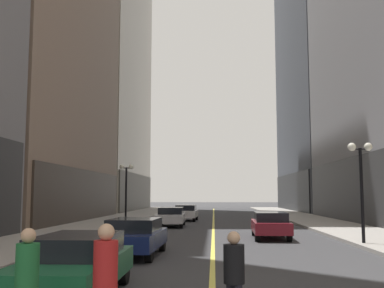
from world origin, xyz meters
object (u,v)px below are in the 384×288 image
(car_white, at_px, (186,212))
(street_lamp_left_far, at_px, (126,180))
(car_navy, at_px, (134,236))
(pedestrian_in_green_parka, at_px, (27,277))
(pedestrian_in_black_coat, at_px, (234,274))
(car_silver, at_px, (171,216))
(pedestrian_in_red_jacket, at_px, (105,277))
(car_maroon, at_px, (270,224))
(car_green, at_px, (75,264))
(street_lamp_right_mid, at_px, (361,170))

(car_white, height_order, street_lamp_left_far, street_lamp_left_far)
(car_navy, height_order, pedestrian_in_green_parka, pedestrian_in_green_parka)
(car_white, bearing_deg, pedestrian_in_black_coat, -85.14)
(car_navy, bearing_deg, car_white, 88.70)
(car_silver, relative_size, pedestrian_in_red_jacket, 2.54)
(car_maroon, height_order, pedestrian_in_red_jacket, pedestrian_in_red_jacket)
(pedestrian_in_green_parka, relative_size, street_lamp_left_far, 0.38)
(car_silver, distance_m, car_white, 7.22)
(car_maroon, relative_size, car_silver, 0.98)
(car_green, bearing_deg, pedestrian_in_red_jacket, -67.10)
(car_green, height_order, car_white, same)
(pedestrian_in_green_parka, height_order, street_lamp_right_mid, street_lamp_right_mid)
(car_green, distance_m, car_silver, 22.14)
(street_lamp_right_mid, bearing_deg, car_navy, -159.29)
(car_maroon, distance_m, pedestrian_in_green_parka, 17.69)
(car_white, xyz_separation_m, pedestrian_in_green_parka, (-0.36, -32.48, 0.27))
(car_navy, bearing_deg, car_silver, 90.33)
(street_lamp_left_far, bearing_deg, street_lamp_right_mid, -46.60)
(street_lamp_left_far, bearing_deg, pedestrian_in_red_jacket, -79.73)
(car_silver, relative_size, car_white, 1.11)
(car_navy, distance_m, street_lamp_left_far, 17.58)
(car_maroon, xyz_separation_m, car_silver, (-5.79, 8.49, 0.00))
(car_white, bearing_deg, car_navy, -91.30)
(car_maroon, xyz_separation_m, pedestrian_in_black_coat, (-2.50, -15.99, 0.21))
(pedestrian_in_green_parka, bearing_deg, car_maroon, 71.69)
(street_lamp_right_mid, bearing_deg, street_lamp_left_far, 133.40)
(car_navy, relative_size, car_white, 1.08)
(car_navy, relative_size, pedestrian_in_red_jacket, 2.47)
(car_maroon, distance_m, street_lamp_left_far, 14.01)
(car_silver, xyz_separation_m, pedestrian_in_green_parka, (0.24, -25.28, 0.27))
(car_green, xyz_separation_m, pedestrian_in_black_coat, (3.28, -2.34, 0.20))
(car_white, xyz_separation_m, street_lamp_right_mid, (8.72, -19.03, 2.54))
(pedestrian_in_black_coat, relative_size, street_lamp_right_mid, 0.36)
(pedestrian_in_red_jacket, xyz_separation_m, street_lamp_left_far, (-4.94, 27.28, 2.21))
(car_silver, bearing_deg, street_lamp_right_mid, -51.76)
(car_navy, height_order, pedestrian_in_black_coat, pedestrian_in_black_coat)
(pedestrian_in_black_coat, bearing_deg, car_maroon, 81.10)
(car_green, relative_size, pedestrian_in_black_coat, 2.91)
(car_green, xyz_separation_m, car_silver, (-0.01, 22.14, 0.00))
(car_green, distance_m, car_maroon, 14.82)
(car_maroon, distance_m, pedestrian_in_red_jacket, 17.63)
(car_white, bearing_deg, car_green, -91.15)
(car_maroon, bearing_deg, pedestrian_in_green_parka, -108.31)
(pedestrian_in_red_jacket, bearing_deg, street_lamp_left_far, 100.27)
(pedestrian_in_red_jacket, height_order, street_lamp_left_far, street_lamp_left_far)
(car_green, height_order, pedestrian_in_black_coat, pedestrian_in_black_coat)
(pedestrian_in_black_coat, xyz_separation_m, street_lamp_left_far, (-6.77, 26.18, 2.33))
(pedestrian_in_red_jacket, relative_size, street_lamp_right_mid, 0.40)
(pedestrian_in_red_jacket, bearing_deg, pedestrian_in_black_coat, 31.05)
(car_navy, height_order, street_lamp_right_mid, street_lamp_right_mid)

